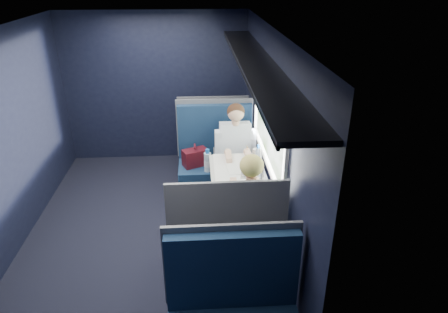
{
  "coord_description": "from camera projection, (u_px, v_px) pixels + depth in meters",
  "views": [
    {
      "loc": [
        0.62,
        -3.97,
        2.84
      ],
      "look_at": [
        0.9,
        0.0,
        0.95
      ],
      "focal_mm": 32.0,
      "sensor_mm": 36.0,
      "label": 1
    }
  ],
  "objects": [
    {
      "name": "seat_bay_far",
      "position": [
        225.0,
        246.0,
        3.84
      ],
      "size": [
        1.04,
        0.62,
        1.26
      ],
      "color": "#0D203C",
      "rests_on": "ground"
    },
    {
      "name": "ground",
      "position": [
        149.0,
        231.0,
        4.76
      ],
      "size": [
        2.8,
        4.2,
        0.01
      ],
      "primitive_type": "cube",
      "color": "black"
    },
    {
      "name": "cup",
      "position": [
        255.0,
        152.0,
        4.9
      ],
      "size": [
        0.07,
        0.07,
        0.09
      ],
      "primitive_type": "cylinder",
      "color": "white",
      "rests_on": "table"
    },
    {
      "name": "papers",
      "position": [
        238.0,
        168.0,
        4.6
      ],
      "size": [
        0.55,
        0.8,
        0.01
      ],
      "primitive_type": "cube",
      "rotation": [
        0.0,
        0.0,
        -0.01
      ],
      "color": "white",
      "rests_on": "table"
    },
    {
      "name": "room_shell",
      "position": [
        140.0,
        113.0,
        4.12
      ],
      "size": [
        3.0,
        4.4,
        2.4
      ],
      "color": "black",
      "rests_on": "ground"
    },
    {
      "name": "seat_row_front",
      "position": [
        213.0,
        139.0,
        6.25
      ],
      "size": [
        1.04,
        0.51,
        1.16
      ],
      "color": "#0D203C",
      "rests_on": "ground"
    },
    {
      "name": "woman",
      "position": [
        250.0,
        208.0,
        3.87
      ],
      "size": [
        0.53,
        0.56,
        1.32
      ],
      "color": "black",
      "rests_on": "ground"
    },
    {
      "name": "laptop",
      "position": [
        256.0,
        168.0,
        4.48
      ],
      "size": [
        0.28,
        0.34,
        0.23
      ],
      "color": "silver",
      "rests_on": "table"
    },
    {
      "name": "bottle_small",
      "position": [
        258.0,
        154.0,
        4.72
      ],
      "size": [
        0.06,
        0.06,
        0.22
      ],
      "color": "silver",
      "rests_on": "table"
    },
    {
      "name": "man",
      "position": [
        236.0,
        149.0,
        5.15
      ],
      "size": [
        0.53,
        0.56,
        1.32
      ],
      "color": "black",
      "rests_on": "ground"
    },
    {
      "name": "seat_bay_near",
      "position": [
        215.0,
        164.0,
        5.41
      ],
      "size": [
        1.04,
        0.62,
        1.26
      ],
      "color": "#0D203C",
      "rests_on": "ground"
    },
    {
      "name": "table",
      "position": [
        236.0,
        179.0,
        4.54
      ],
      "size": [
        0.62,
        1.0,
        0.74
      ],
      "color": "#54565E",
      "rests_on": "ground"
    }
  ]
}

